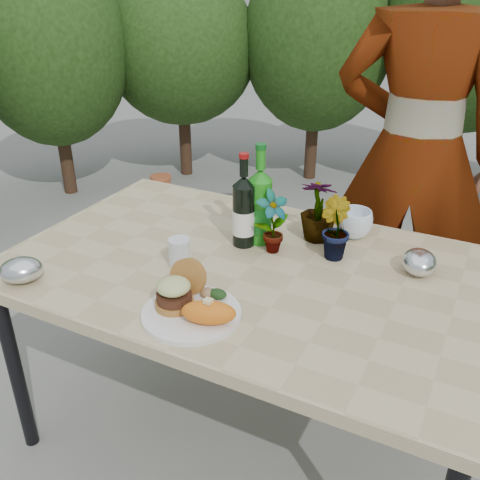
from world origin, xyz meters
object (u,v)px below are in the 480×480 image
at_px(patio_table, 251,280).
at_px(wine_bottle, 244,212).
at_px(dinner_plate, 191,314).
at_px(person, 416,156).

xyz_separation_m(patio_table, wine_bottle, (-0.09, 0.13, 0.18)).
distance_m(dinner_plate, wine_bottle, 0.48).
height_order(patio_table, wine_bottle, wine_bottle).
distance_m(patio_table, wine_bottle, 0.24).
bearing_deg(wine_bottle, person, 66.09).
bearing_deg(person, patio_table, 59.53).
distance_m(patio_table, person, 0.91).
bearing_deg(person, wine_bottle, 50.13).
xyz_separation_m(dinner_plate, wine_bottle, (-0.07, 0.46, 0.11)).
xyz_separation_m(patio_table, dinner_plate, (-0.02, -0.33, 0.06)).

